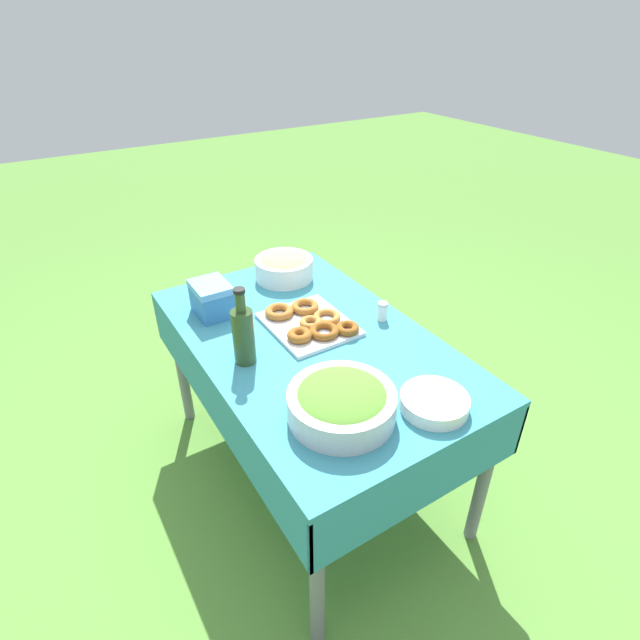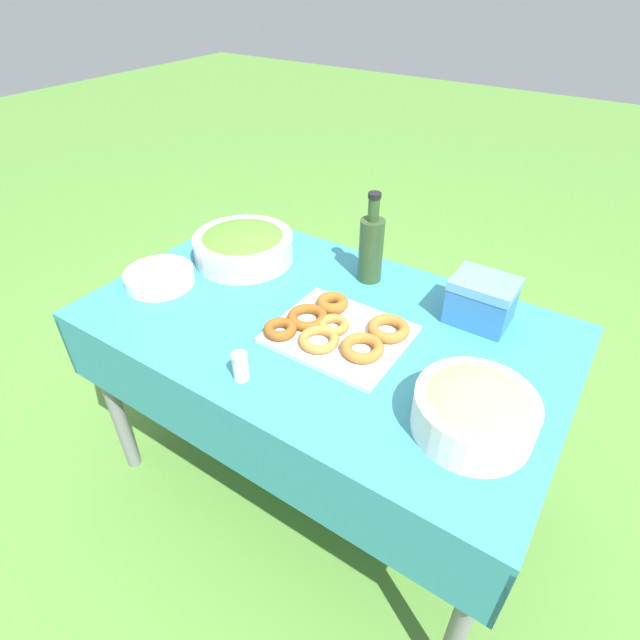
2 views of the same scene
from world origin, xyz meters
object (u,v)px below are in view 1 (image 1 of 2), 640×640
Objects in this scene: plate_stack at (434,402)px; cooler_box at (212,299)px; pasta_bowl at (284,266)px; donut_platter at (310,322)px; salad_bowl at (342,402)px; olive_oil_bottle at (243,334)px.

cooler_box reaches higher than plate_stack.
plate_stack is at bearing -157.83° from cooler_box.
cooler_box is at bearing 107.54° from pasta_bowl.
pasta_bowl is at bearing -15.30° from donut_platter.
pasta_bowl is (0.95, -0.31, 0.00)m from salad_bowl.
salad_bowl is at bearing 162.00° from pasta_bowl.
donut_platter is at bearing -136.10° from cooler_box.
cooler_box is at bearing -3.97° from olive_oil_bottle.
plate_stack is at bearing -143.89° from olive_oil_bottle.
olive_oil_bottle reaches higher than cooler_box.
plate_stack is 0.74× the size of olive_oil_bottle.
olive_oil_bottle reaches higher than pasta_bowl.
cooler_box reaches higher than pasta_bowl.
salad_bowl reaches higher than donut_platter.
donut_platter is 1.28× the size of olive_oil_bottle.
olive_oil_bottle is 1.70× the size of cooler_box.
pasta_bowl is 0.71× the size of donut_platter.
plate_stack is at bearing -114.98° from salad_bowl.
donut_platter is at bearing 7.95° from plate_stack.
pasta_bowl is at bearing -1.66° from plate_stack.
donut_platter is at bearing -77.20° from olive_oil_bottle.
olive_oil_bottle is 0.38m from cooler_box.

